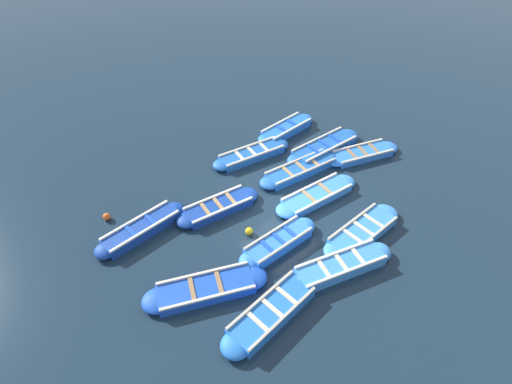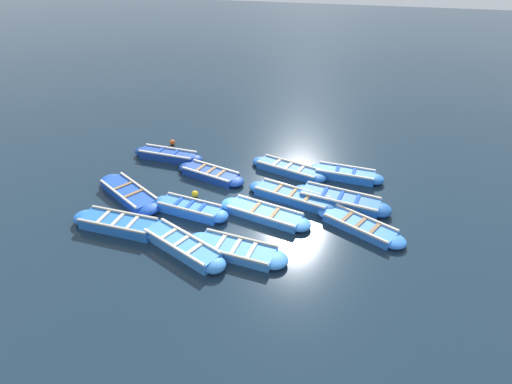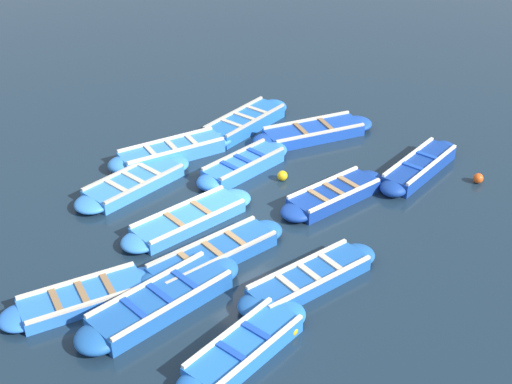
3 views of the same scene
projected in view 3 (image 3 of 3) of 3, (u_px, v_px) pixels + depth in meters
name	position (u px, v px, depth m)	size (l,w,h in m)	color
ground_plane	(244.00, 217.00, 17.84)	(120.00, 120.00, 0.00)	#162838
boat_inner_gap	(189.00, 219.00, 17.46)	(1.64, 3.85, 0.36)	#3884E0
boat_outer_right	(419.00, 167.00, 19.56)	(0.92, 3.58, 0.45)	navy
boat_end_of_row	(244.00, 349.00, 13.64)	(1.05, 3.43, 0.43)	blue
boat_stern_in	(161.00, 302.00, 14.78)	(1.56, 4.13, 0.47)	#1E59AD
boat_centre	(243.00, 165.00, 19.64)	(1.16, 3.29, 0.45)	blue
boat_near_quay	(309.00, 279.00, 15.47)	(1.78, 3.76, 0.39)	#1E59AD
boat_alongside	(172.00, 152.00, 20.30)	(2.23, 3.80, 0.46)	#3884E0
boat_mid_row	(213.00, 256.00, 16.18)	(1.73, 4.00, 0.40)	#1E59AD
boat_far_corner	(334.00, 195.00, 18.37)	(1.65, 3.46, 0.41)	navy
boat_bow_out	(134.00, 183.00, 18.92)	(1.28, 3.72, 0.38)	#3884E0
boat_tucked	(83.00, 298.00, 14.96)	(2.29, 3.53, 0.35)	blue
boat_outer_left	(245.00, 122.00, 21.90)	(1.04, 3.77, 0.46)	blue
boat_broadside	(314.00, 132.00, 21.42)	(2.77, 3.84, 0.40)	#1947B7
buoy_orange_near	(478.00, 178.00, 19.17)	(0.28, 0.28, 0.28)	#E05119
buoy_yellow_far	(291.00, 330.00, 14.16)	(0.27, 0.27, 0.27)	#EAB214
buoy_white_drifting	(282.00, 176.00, 19.28)	(0.28, 0.28, 0.28)	#EAB214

